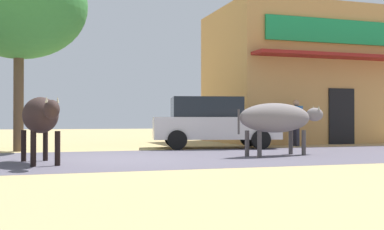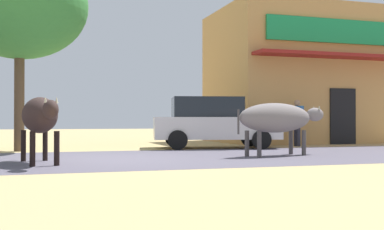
# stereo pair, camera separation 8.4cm
# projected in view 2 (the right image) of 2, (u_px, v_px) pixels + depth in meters

# --- Properties ---
(ground) EXTENTS (80.00, 80.00, 0.00)m
(ground) POSITION_uv_depth(u_px,v_px,m) (104.00, 159.00, 11.38)
(ground) COLOR tan
(asphalt_road) EXTENTS (72.00, 5.80, 0.00)m
(asphalt_road) POSITION_uv_depth(u_px,v_px,m) (104.00, 159.00, 11.38)
(asphalt_road) COLOR #534E5C
(asphalt_road) RESTS_ON ground
(storefront_right_club) EXTENTS (6.91, 5.89, 5.44)m
(storefront_right_club) POSITION_uv_depth(u_px,v_px,m) (299.00, 77.00, 20.75)
(storefront_right_club) COLOR tan
(storefront_right_club) RESTS_ON ground
(roadside_tree) EXTENTS (3.93, 3.93, 5.83)m
(roadside_tree) POSITION_uv_depth(u_px,v_px,m) (20.00, 5.00, 14.29)
(roadside_tree) COLOR brown
(roadside_tree) RESTS_ON ground
(parked_hatchback_car) EXTENTS (4.26, 2.48, 1.64)m
(parked_hatchback_car) POSITION_uv_depth(u_px,v_px,m) (213.00, 122.00, 15.91)
(parked_hatchback_car) COLOR silver
(parked_hatchback_car) RESTS_ON ground
(cow_near_brown) EXTENTS (0.95, 2.64, 1.38)m
(cow_near_brown) POSITION_uv_depth(u_px,v_px,m) (40.00, 116.00, 10.17)
(cow_near_brown) COLOR #31221F
(cow_near_brown) RESTS_ON ground
(cow_far_dark) EXTENTS (2.81, 1.21, 1.33)m
(cow_far_dark) POSITION_uv_depth(u_px,v_px,m) (278.00, 118.00, 12.42)
(cow_far_dark) COLOR slate
(cow_far_dark) RESTS_ON ground
(pedestrian_by_shop) EXTENTS (0.45, 0.61, 1.62)m
(pedestrian_by_shop) POSITION_uv_depth(u_px,v_px,m) (297.00, 119.00, 17.09)
(pedestrian_by_shop) COLOR #262633
(pedestrian_by_shop) RESTS_ON ground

